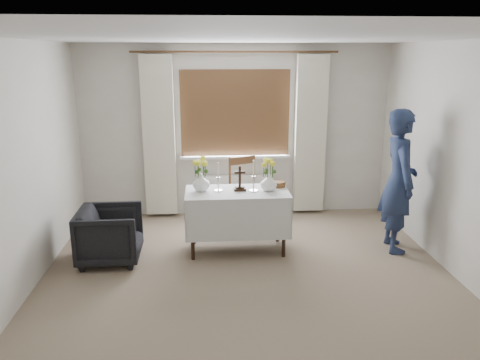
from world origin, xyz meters
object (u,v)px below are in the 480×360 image
altar_table (237,221)px  armchair (110,235)px  wooden_cross (240,178)px  wooden_chair (248,192)px  flower_vase_left (201,182)px  person (399,181)px  flower_vase_right (269,182)px

altar_table → armchair: size_ratio=1.75×
altar_table → wooden_cross: 0.53m
wooden_chair → flower_vase_left: 1.11m
armchair → wooden_cross: wooden_cross is taller
armchair → person: (3.45, 0.10, 0.55)m
person → wooden_cross: person is taller
altar_table → flower_vase_left: bearing=174.3°
wooden_cross → flower_vase_left: 0.46m
altar_table → person: size_ratio=0.71×
wooden_chair → flower_vase_right: (0.16, -0.86, 0.38)m
altar_table → person: 2.01m
armchair → flower_vase_right: flower_vase_right is taller
person → flower_vase_left: bearing=92.5°
person → armchair: bearing=97.4°
armchair → wooden_cross: size_ratio=2.36×
wooden_chair → wooden_cross: 0.95m
person → wooden_cross: (-1.92, 0.12, 0.04)m
altar_table → wooden_cross: (0.03, 0.03, 0.53)m
armchair → flower_vase_left: bearing=-78.5°
wooden_chair → armchair: 2.01m
wooden_cross → flower_vase_right: 0.35m
wooden_chair → flower_vase_right: flower_vase_right is taller
altar_table → flower_vase_right: (0.38, -0.00, 0.48)m
flower_vase_right → armchair: bearing=-174.2°
armchair → wooden_cross: (1.53, 0.22, 0.59)m
altar_table → person: (1.95, -0.09, 0.49)m
flower_vase_left → flower_vase_right: (0.81, -0.05, -0.00)m
armchair → flower_vase_right: 1.96m
armchair → flower_vase_right: (1.87, 0.19, 0.54)m
wooden_chair → flower_vase_right: size_ratio=4.68×
person → wooden_chair: bearing=67.0°
altar_table → flower_vase_right: size_ratio=6.01×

